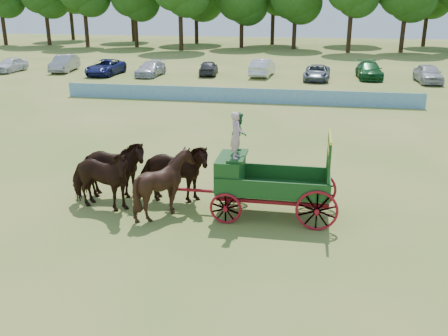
% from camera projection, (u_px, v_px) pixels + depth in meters
% --- Properties ---
extents(ground, '(160.00, 160.00, 0.00)m').
position_uv_depth(ground, '(193.00, 195.00, 19.25)').
color(ground, '#A38D4A').
rests_on(ground, ground).
extents(horse_lead_left, '(2.87, 1.68, 2.28)m').
position_uv_depth(horse_lead_left, '(100.00, 180.00, 17.62)').
color(horse_lead_left, black).
rests_on(horse_lead_left, ground).
extents(horse_lead_right, '(2.84, 1.57, 2.28)m').
position_uv_depth(horse_lead_right, '(112.00, 169.00, 18.65)').
color(horse_lead_right, black).
rests_on(horse_lead_right, ground).
extents(horse_wheel_left, '(2.40, 2.22, 2.29)m').
position_uv_depth(horse_wheel_left, '(165.00, 184.00, 17.22)').
color(horse_wheel_left, black).
rests_on(horse_wheel_left, ground).
extents(horse_wheel_right, '(2.77, 1.38, 2.28)m').
position_uv_depth(horse_wheel_right, '(174.00, 173.00, 18.25)').
color(horse_wheel_right, black).
rests_on(horse_wheel_right, ground).
extents(farm_dray, '(6.00, 2.00, 3.72)m').
position_uv_depth(farm_dray, '(253.00, 172.00, 17.11)').
color(farm_dray, maroon).
rests_on(farm_dray, ground).
extents(sponsor_banner, '(26.00, 0.08, 1.05)m').
position_uv_depth(sponsor_banner, '(237.00, 95.00, 36.00)').
color(sponsor_banner, '#1E65A5').
rests_on(sponsor_banner, ground).
extents(parked_cars, '(53.78, 7.72, 1.64)m').
position_uv_depth(parked_cars, '(277.00, 70.00, 46.85)').
color(parked_cars, silver).
rests_on(parked_cars, ground).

